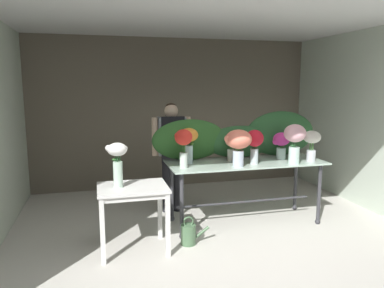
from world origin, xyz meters
TOP-DOWN VIEW (x-y plane):
  - ground_plane at (0.00, 1.91)m, footprint 8.42×8.42m
  - wall_back at (0.00, 3.83)m, footprint 5.20×0.12m
  - wall_right at (2.60, 1.91)m, footprint 0.12×3.95m
  - ceiling_slab at (0.00, 1.91)m, footprint 5.32×3.95m
  - display_table_glass at (0.52, 1.66)m, footprint 2.10×0.81m
  - side_table_white at (-1.03, 1.18)m, footprint 0.77×0.60m
  - florist at (-0.34, 2.35)m, footprint 0.57×0.24m
  - foliage_backdrop at (0.56, 1.94)m, footprint 2.40×0.27m
  - vase_ivory_carnations at (1.37, 1.45)m, footprint 0.23×0.23m
  - vase_peach_tulips at (0.35, 1.75)m, footprint 0.16×0.16m
  - vase_magenta_lilies at (1.05, 1.68)m, footprint 0.24×0.23m
  - vase_coral_hydrangea at (0.31, 1.39)m, footprint 0.35×0.33m
  - vase_crimson_roses at (0.57, 1.49)m, footprint 0.23×0.23m
  - vase_scarlet_anemones at (-0.37, 1.49)m, footprint 0.22×0.22m
  - vase_sunset_peonies at (-0.24, 1.73)m, footprint 0.25×0.25m
  - vase_blush_freesia at (1.08, 1.37)m, footprint 0.30×0.28m
  - vase_white_roses_tall at (-1.18, 1.18)m, footprint 0.24×0.22m
  - watering_can at (-0.39, 1.17)m, footprint 0.35×0.18m

SIDE VIEW (x-z plane):
  - ground_plane at x=0.00m, z-range 0.00..0.00m
  - watering_can at x=-0.39m, z-range -0.05..0.30m
  - side_table_white at x=-1.03m, z-range 0.28..1.03m
  - display_table_glass at x=0.52m, z-range 0.29..1.15m
  - florist at x=-0.34m, z-range 0.19..1.79m
  - vase_white_roses_tall at x=-1.18m, z-range 0.82..1.31m
  - vase_peach_tulips at x=0.35m, z-range 0.89..1.26m
  - vase_magenta_lilies at x=1.05m, z-range 0.89..1.26m
  - vase_ivory_carnations at x=1.37m, z-range 0.92..1.33m
  - foliage_backdrop at x=0.56m, z-range 0.81..1.45m
  - vase_crimson_roses at x=0.57m, z-range 0.92..1.36m
  - vase_sunset_peonies at x=-0.24m, z-range 0.93..1.39m
  - vase_coral_hydrangea at x=0.31m, z-range 0.93..1.39m
  - vase_scarlet_anemones at x=-0.37m, z-range 0.93..1.42m
  - vase_blush_freesia at x=1.08m, z-range 0.92..1.44m
  - wall_back at x=0.00m, z-range 0.00..2.69m
  - wall_right at x=2.60m, z-range 0.00..2.69m
  - ceiling_slab at x=0.00m, z-range 2.69..2.81m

